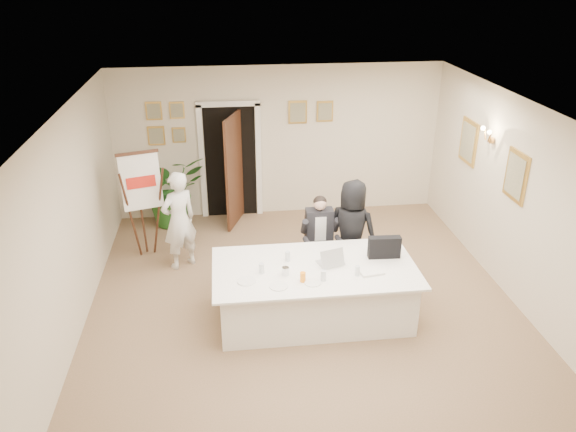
% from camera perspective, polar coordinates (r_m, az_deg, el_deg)
% --- Properties ---
extents(floor, '(7.00, 7.00, 0.00)m').
position_cam_1_polar(floor, '(7.91, 1.80, -9.84)').
color(floor, brown).
rests_on(floor, ground).
extents(ceiling, '(6.00, 7.00, 0.02)m').
position_cam_1_polar(ceiling, '(6.73, 2.12, 10.19)').
color(ceiling, white).
rests_on(ceiling, wall_back).
extents(wall_back, '(6.00, 0.10, 2.80)m').
position_cam_1_polar(wall_back, '(10.46, -0.97, 7.55)').
color(wall_back, beige).
rests_on(wall_back, floor).
extents(wall_front, '(6.00, 0.10, 2.80)m').
position_cam_1_polar(wall_front, '(4.38, 9.33, -20.49)').
color(wall_front, beige).
rests_on(wall_front, floor).
extents(wall_left, '(0.10, 7.00, 2.80)m').
position_cam_1_polar(wall_left, '(7.41, -21.66, -1.79)').
color(wall_left, beige).
rests_on(wall_left, floor).
extents(wall_right, '(0.10, 7.00, 2.80)m').
position_cam_1_polar(wall_right, '(8.20, 23.16, 0.49)').
color(wall_right, beige).
rests_on(wall_right, floor).
extents(doorway, '(1.14, 0.86, 2.20)m').
position_cam_1_polar(doorway, '(10.35, -5.73, 5.16)').
color(doorway, black).
rests_on(doorway, floor).
extents(pictures_back_wall, '(3.40, 0.06, 0.80)m').
position_cam_1_polar(pictures_back_wall, '(10.25, -5.48, 9.71)').
color(pictures_back_wall, gold).
rests_on(pictures_back_wall, wall_back).
extents(pictures_right_wall, '(0.06, 2.20, 0.80)m').
position_cam_1_polar(pictures_right_wall, '(9.04, 19.81, 5.62)').
color(pictures_right_wall, gold).
rests_on(pictures_right_wall, wall_right).
extents(wall_sconce, '(0.20, 0.30, 0.24)m').
position_cam_1_polar(wall_sconce, '(8.91, 19.73, 7.74)').
color(wall_sconce, '#B9803B').
rests_on(wall_sconce, wall_right).
extents(conference_table, '(2.69, 1.44, 0.78)m').
position_cam_1_polar(conference_table, '(7.65, 2.67, -7.68)').
color(conference_table, white).
rests_on(conference_table, floor).
extents(seated_man, '(0.62, 0.65, 1.30)m').
position_cam_1_polar(seated_man, '(8.53, 3.23, -2.03)').
color(seated_man, black).
rests_on(seated_man, floor).
extents(flip_chart, '(0.64, 0.47, 1.77)m').
position_cam_1_polar(flip_chart, '(9.28, -14.50, 0.60)').
color(flip_chart, '#372011').
rests_on(flip_chart, floor).
extents(standing_man, '(0.69, 0.64, 1.59)m').
position_cam_1_polar(standing_man, '(8.83, -11.01, -0.46)').
color(standing_man, silver).
rests_on(standing_man, floor).
extents(standing_woman, '(0.92, 0.83, 1.58)m').
position_cam_1_polar(standing_woman, '(8.42, 6.48, -1.49)').
color(standing_woman, black).
rests_on(standing_woman, floor).
extents(potted_palm, '(1.51, 1.45, 1.30)m').
position_cam_1_polar(potted_palm, '(10.42, -11.78, 2.57)').
color(potted_palm, '#246020').
rests_on(potted_palm, floor).
extents(laptop, '(0.42, 0.43, 0.28)m').
position_cam_1_polar(laptop, '(7.49, 4.36, -3.86)').
color(laptop, '#B7BABC').
rests_on(laptop, conference_table).
extents(laptop_bag, '(0.44, 0.14, 0.31)m').
position_cam_1_polar(laptop_bag, '(7.72, 9.76, -3.14)').
color(laptop_bag, black).
rests_on(laptop_bag, conference_table).
extents(paper_stack, '(0.33, 0.26, 0.03)m').
position_cam_1_polar(paper_stack, '(7.39, 8.45, -5.60)').
color(paper_stack, white).
rests_on(paper_stack, conference_table).
extents(plate_left, '(0.29, 0.29, 0.01)m').
position_cam_1_polar(plate_left, '(7.14, -4.25, -6.60)').
color(plate_left, white).
rests_on(plate_left, conference_table).
extents(plate_mid, '(0.28, 0.28, 0.01)m').
position_cam_1_polar(plate_mid, '(7.02, -0.95, -7.14)').
color(plate_mid, white).
rests_on(plate_mid, conference_table).
extents(plate_near, '(0.25, 0.25, 0.01)m').
position_cam_1_polar(plate_near, '(7.09, 2.53, -6.79)').
color(plate_near, white).
rests_on(plate_near, conference_table).
extents(glass_a, '(0.09, 0.09, 0.14)m').
position_cam_1_polar(glass_a, '(7.28, -2.71, -5.33)').
color(glass_a, silver).
rests_on(glass_a, conference_table).
extents(glass_b, '(0.08, 0.08, 0.14)m').
position_cam_1_polar(glass_b, '(7.13, 3.61, -6.06)').
color(glass_b, silver).
rests_on(glass_b, conference_table).
extents(glass_c, '(0.07, 0.07, 0.14)m').
position_cam_1_polar(glass_c, '(7.27, 7.06, -5.54)').
color(glass_c, silver).
rests_on(glass_c, conference_table).
extents(glass_d, '(0.08, 0.08, 0.14)m').
position_cam_1_polar(glass_d, '(7.55, -0.04, -4.11)').
color(glass_d, silver).
rests_on(glass_d, conference_table).
extents(oj_glass, '(0.08, 0.08, 0.13)m').
position_cam_1_polar(oj_glass, '(7.10, 1.52, -6.22)').
color(oj_glass, orange).
rests_on(oj_glass, conference_table).
extents(steel_jug, '(0.11, 0.11, 0.11)m').
position_cam_1_polar(steel_jug, '(7.24, -0.26, -5.62)').
color(steel_jug, silver).
rests_on(steel_jug, conference_table).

